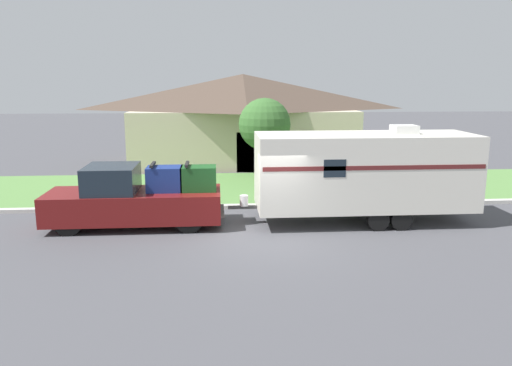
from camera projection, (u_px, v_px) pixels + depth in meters
The scene contains 8 objects.
ground_plane at pixel (267, 238), 15.26m from camera, with size 120.00×120.00×0.00m, color #47474C.
curb_strip at pixel (258, 206), 18.91m from camera, with size 80.00×0.30×0.14m.
lawn_strip at pixel (251, 187), 22.49m from camera, with size 80.00×7.00×0.03m.
house_across_street at pixel (243, 118), 28.68m from camera, with size 13.32×6.67×5.09m.
pickup_truck at pixel (136, 199), 16.36m from camera, with size 5.76×2.04×2.11m.
travel_trailer at pixel (364, 171), 16.77m from camera, with size 8.22×2.47×3.29m.
mailbox at pixel (321, 177), 19.88m from camera, with size 0.48×0.20×1.27m.
tree_in_yard at pixel (265, 125), 22.43m from camera, with size 2.35×2.35×3.98m.
Camera 1 is at (-1.48, -14.53, 4.76)m, focal length 35.00 mm.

